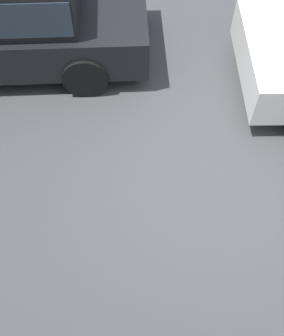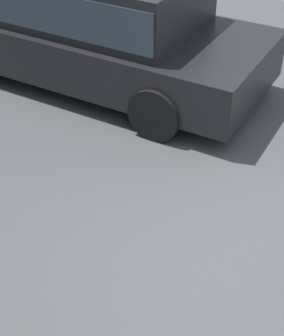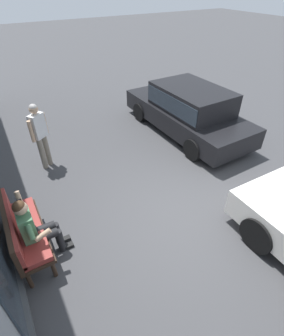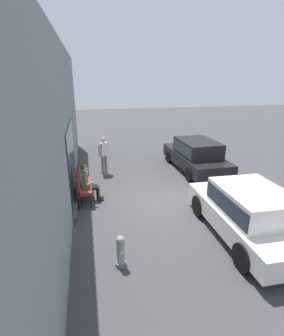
# 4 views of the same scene
# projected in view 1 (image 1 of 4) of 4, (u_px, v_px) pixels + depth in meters

# --- Properties ---
(ground_plane) EXTENTS (60.00, 60.00, 0.00)m
(ground_plane) POSITION_uv_depth(u_px,v_px,m) (219.00, 186.00, 4.98)
(ground_plane) COLOR #424244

